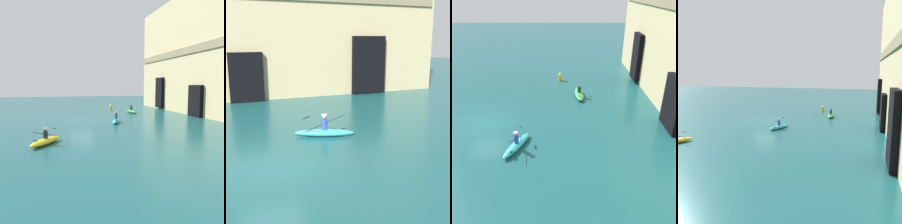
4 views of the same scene
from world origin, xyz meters
TOP-DOWN VIEW (x-y plane):
  - ground_plane at (0.00, 0.00)m, footprint 120.00×120.00m
  - kayak_green at (-5.33, 7.80)m, footprint 3.20×1.03m
  - kayak_cyan at (3.41, 3.22)m, footprint 3.14×1.74m
  - marker_buoy at (-9.93, 5.89)m, footprint 0.45×0.45m

SIDE VIEW (x-z plane):
  - ground_plane at x=0.00m, z-range 0.00..0.00m
  - kayak_cyan at x=3.41m, z-range -0.35..0.83m
  - kayak_green at x=-5.33m, z-range -0.34..0.83m
  - marker_buoy at x=-9.93m, z-range -0.04..1.03m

